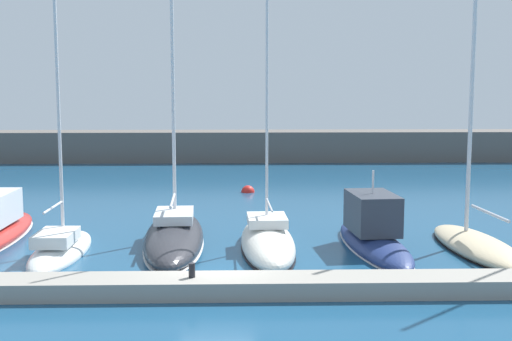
{
  "coord_description": "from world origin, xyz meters",
  "views": [
    {
      "loc": [
        0.75,
        -21.12,
        6.35
      ],
      "look_at": [
        1.43,
        4.79,
        3.03
      ],
      "focal_mm": 46.63,
      "sensor_mm": 36.0,
      "label": 1
    }
  ],
  "objects_px": {
    "sailboat_white_third": "(61,249)",
    "sailboat_ivory_fifth": "(268,242)",
    "sailboat_sand_seventh": "(477,244)",
    "motorboat_navy_sixth": "(373,233)",
    "sailboat_charcoal_fourth": "(174,235)",
    "dock_bollard": "(192,270)",
    "mooring_buoy_red": "(248,192)"
  },
  "relations": [
    {
      "from": "motorboat_navy_sixth",
      "to": "dock_bollard",
      "type": "xyz_separation_m",
      "value": [
        -6.69,
        -5.74,
        0.18
      ]
    },
    {
      "from": "sailboat_sand_seventh",
      "to": "motorboat_navy_sixth",
      "type": "bearing_deg",
      "value": 79.91
    },
    {
      "from": "sailboat_charcoal_fourth",
      "to": "sailboat_ivory_fifth",
      "type": "distance_m",
      "value": 3.88
    },
    {
      "from": "motorboat_navy_sixth",
      "to": "mooring_buoy_red",
      "type": "bearing_deg",
      "value": 13.93
    },
    {
      "from": "motorboat_navy_sixth",
      "to": "dock_bollard",
      "type": "distance_m",
      "value": 8.82
    },
    {
      "from": "sailboat_sand_seventh",
      "to": "dock_bollard",
      "type": "height_order",
      "value": "sailboat_sand_seventh"
    },
    {
      "from": "sailboat_charcoal_fourth",
      "to": "motorboat_navy_sixth",
      "type": "distance_m",
      "value": 7.93
    },
    {
      "from": "sailboat_ivory_fifth",
      "to": "dock_bollard",
      "type": "bearing_deg",
      "value": 153.6
    },
    {
      "from": "sailboat_white_third",
      "to": "motorboat_navy_sixth",
      "type": "height_order",
      "value": "sailboat_white_third"
    },
    {
      "from": "sailboat_ivory_fifth",
      "to": "sailboat_sand_seventh",
      "type": "xyz_separation_m",
      "value": [
        8.11,
        -0.24,
        -0.06
      ]
    },
    {
      "from": "sailboat_white_third",
      "to": "mooring_buoy_red",
      "type": "bearing_deg",
      "value": -25.99
    },
    {
      "from": "dock_bollard",
      "to": "sailboat_charcoal_fourth",
      "type": "bearing_deg",
      "value": 100.11
    },
    {
      "from": "sailboat_charcoal_fourth",
      "to": "mooring_buoy_red",
      "type": "xyz_separation_m",
      "value": [
        3.16,
        13.1,
        -0.36
      ]
    },
    {
      "from": "sailboat_charcoal_fourth",
      "to": "mooring_buoy_red",
      "type": "bearing_deg",
      "value": -16.3
    },
    {
      "from": "sailboat_ivory_fifth",
      "to": "dock_bollard",
      "type": "distance_m",
      "value": 6.11
    },
    {
      "from": "sailboat_ivory_fifth",
      "to": "sailboat_sand_seventh",
      "type": "relative_size",
      "value": 1.07
    },
    {
      "from": "sailboat_charcoal_fourth",
      "to": "motorboat_navy_sixth",
      "type": "height_order",
      "value": "sailboat_charcoal_fourth"
    },
    {
      "from": "sailboat_ivory_fifth",
      "to": "motorboat_navy_sixth",
      "type": "bearing_deg",
      "value": -88.93
    },
    {
      "from": "sailboat_ivory_fifth",
      "to": "sailboat_sand_seventh",
      "type": "distance_m",
      "value": 8.11
    },
    {
      "from": "motorboat_navy_sixth",
      "to": "dock_bollard",
      "type": "bearing_deg",
      "value": 125.91
    },
    {
      "from": "sailboat_white_third",
      "to": "sailboat_sand_seventh",
      "type": "bearing_deg",
      "value": -88.69
    },
    {
      "from": "dock_bollard",
      "to": "sailboat_white_third",
      "type": "bearing_deg",
      "value": 136.53
    },
    {
      "from": "mooring_buoy_red",
      "to": "sailboat_white_third",
      "type": "bearing_deg",
      "value": -116.36
    },
    {
      "from": "sailboat_charcoal_fourth",
      "to": "dock_bollard",
      "type": "relative_size",
      "value": 37.65
    },
    {
      "from": "sailboat_sand_seventh",
      "to": "sailboat_charcoal_fourth",
      "type": "bearing_deg",
      "value": 79.94
    },
    {
      "from": "sailboat_white_third",
      "to": "sailboat_ivory_fifth",
      "type": "xyz_separation_m",
      "value": [
        7.85,
        0.51,
        0.1
      ]
    },
    {
      "from": "sailboat_charcoal_fourth",
      "to": "sailboat_ivory_fifth",
      "type": "height_order",
      "value": "sailboat_charcoal_fourth"
    },
    {
      "from": "dock_bollard",
      "to": "sailboat_sand_seventh",
      "type": "bearing_deg",
      "value": 26.43
    },
    {
      "from": "sailboat_charcoal_fourth",
      "to": "sailboat_sand_seventh",
      "type": "bearing_deg",
      "value": -99.18
    },
    {
      "from": "sailboat_charcoal_fourth",
      "to": "sailboat_ivory_fifth",
      "type": "relative_size",
      "value": 1.39
    },
    {
      "from": "sailboat_white_third",
      "to": "dock_bollard",
      "type": "distance_m",
      "value": 7.33
    },
    {
      "from": "sailboat_ivory_fifth",
      "to": "motorboat_navy_sixth",
      "type": "relative_size",
      "value": 1.51
    }
  ]
}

